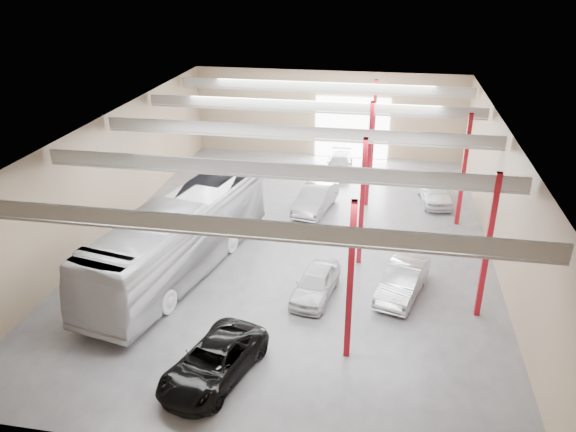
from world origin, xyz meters
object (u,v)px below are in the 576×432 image
(car_right_far, at_px, (435,191))
(car_right_near, at_px, (403,281))
(black_sedan, at_px, (214,362))
(car_row_a, at_px, (316,283))
(coach_bus, at_px, (180,237))
(car_row_c, at_px, (340,164))
(car_row_b, at_px, (316,198))

(car_right_far, bearing_deg, car_right_near, -106.84)
(black_sedan, bearing_deg, car_row_a, 80.44)
(coach_bus, bearing_deg, car_row_c, 79.33)
(black_sedan, relative_size, car_right_near, 1.13)
(coach_bus, xyz_separation_m, black_sedan, (4.11, -7.82, -1.23))
(car_row_a, distance_m, car_right_far, 14.50)
(black_sedan, height_order, car_right_near, car_right_near)
(car_row_c, relative_size, car_right_near, 0.99)
(coach_bus, distance_m, car_row_c, 17.83)
(car_right_far, bearing_deg, car_row_c, 139.07)
(car_right_near, bearing_deg, car_row_b, 136.64)
(car_row_c, relative_size, car_right_far, 1.01)
(coach_bus, xyz_separation_m, car_row_b, (5.88, 8.96, -1.13))
(car_right_far, bearing_deg, coach_bus, -145.74)
(car_row_a, xyz_separation_m, car_right_far, (6.37, 13.03, 0.05))
(car_row_b, height_order, car_right_near, car_row_b)
(car_row_c, distance_m, car_right_far, 8.34)
(coach_bus, height_order, car_row_b, coach_bus)
(car_row_a, height_order, car_right_near, car_right_near)
(car_right_near, bearing_deg, car_right_far, 95.74)
(car_row_a, xyz_separation_m, car_row_c, (-0.51, 17.74, -0.06))
(car_right_far, bearing_deg, car_row_a, -122.56)
(black_sedan, relative_size, car_row_c, 1.15)
(coach_bus, relative_size, car_row_c, 3.06)
(car_row_b, xyz_separation_m, car_row_c, (0.86, 7.50, -0.16))
(black_sedan, distance_m, car_row_c, 24.42)
(car_row_c, height_order, car_right_far, car_right_far)
(car_row_b, relative_size, car_right_near, 1.08)
(coach_bus, distance_m, black_sedan, 8.92)
(car_row_a, relative_size, car_right_near, 0.91)
(car_row_b, xyz_separation_m, car_right_near, (5.53, -9.36, -0.06))
(car_row_c, height_order, car_right_near, car_right_near)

